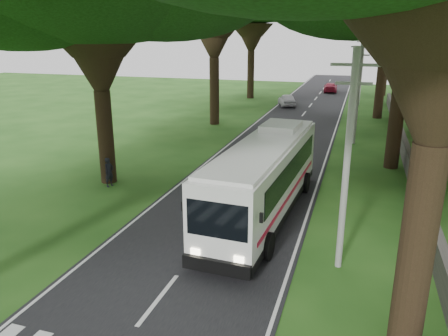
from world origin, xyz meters
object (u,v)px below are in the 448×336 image
at_px(coach_bus, 265,177).
at_px(distant_car_a, 287,100).
at_px(pole_near, 347,159).
at_px(pole_mid, 358,90).
at_px(pedestrian, 109,172).
at_px(distant_car_c, 330,87).
at_px(pole_far, 361,70).

bearing_deg(coach_bus, distant_car_a, 100.77).
relative_size(pole_near, pole_mid, 1.00).
xyz_separation_m(distant_car_a, pedestrian, (-4.85, -31.36, 0.09)).
bearing_deg(coach_bus, distant_car_c, 93.65).
distance_m(coach_bus, pedestrian, 9.45).
bearing_deg(distant_car_c, distant_car_a, 71.67).
xyz_separation_m(coach_bus, pedestrian, (-9.28, 1.38, -1.10)).
bearing_deg(pole_near, pedestrian, 157.90).
xyz_separation_m(pole_near, pedestrian, (-13.00, 5.28, -3.33)).
bearing_deg(distant_car_c, pole_near, 91.29).
relative_size(pole_near, distant_car_c, 1.74).
height_order(pole_mid, pole_far, same).
bearing_deg(distant_car_a, pole_near, 83.67).
xyz_separation_m(pole_mid, distant_car_a, (-8.15, 16.64, -3.43)).
xyz_separation_m(pole_near, pole_mid, (0.00, 20.00, 0.00)).
bearing_deg(distant_car_c, pedestrian, 75.82).
bearing_deg(distant_car_a, pole_mid, 97.23).
distance_m(pole_mid, distant_car_a, 18.84).
relative_size(distant_car_c, pedestrian, 2.73).
bearing_deg(pole_near, distant_car_a, 102.55).
bearing_deg(pole_far, pole_mid, -90.00).
relative_size(coach_bus, distant_car_a, 2.91).
bearing_deg(pole_near, pole_mid, 90.00).
distance_m(pole_near, distant_car_a, 37.69).
bearing_deg(pole_near, coach_bus, 133.64).
xyz_separation_m(pole_far, distant_car_a, (-8.15, -3.36, -3.43)).
height_order(coach_bus, distant_car_a, coach_bus).
bearing_deg(distant_car_a, coach_bus, 78.84).
bearing_deg(distant_car_c, pole_mid, 94.24).
bearing_deg(pole_near, pole_far, 90.00).
xyz_separation_m(pole_far, coach_bus, (-3.72, -36.10, -2.23)).
xyz_separation_m(pole_near, distant_car_c, (-4.21, 51.41, -3.48)).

